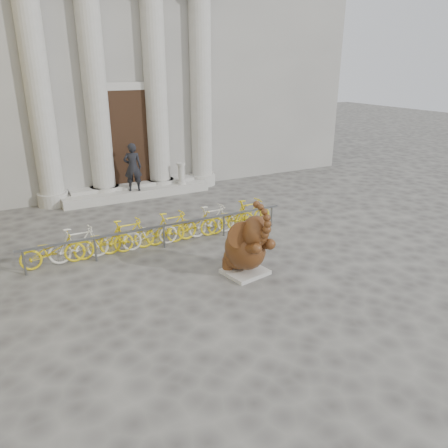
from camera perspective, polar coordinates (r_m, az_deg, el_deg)
ground at (r=10.51m, az=4.48°, el=-9.53°), size 80.00×80.00×0.00m
classical_building at (r=23.12m, az=-16.82°, el=21.47°), size 22.00×10.70×12.00m
entrance_steps at (r=18.45m, az=-11.34°, el=4.10°), size 6.00×1.20×0.36m
elephant_statue at (r=11.24m, az=2.94°, el=-3.09°), size 1.37×1.61×2.08m
bike_rack at (r=13.28m, az=-8.31°, el=-0.70°), size 8.09×0.53×1.00m
pedestrian at (r=17.79m, az=-11.83°, el=7.27°), size 0.80×0.63×1.92m
balustrade_post at (r=18.63m, az=-5.60°, el=6.47°), size 0.37×0.37×0.91m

